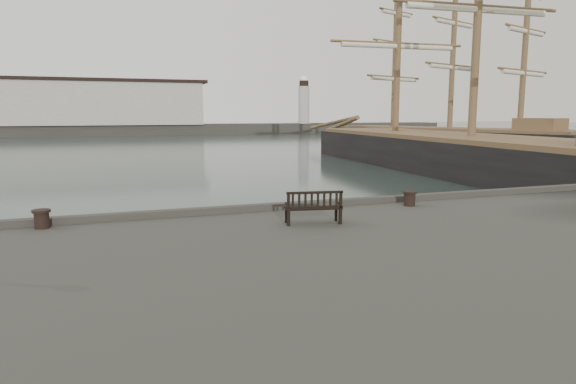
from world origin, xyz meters
name	(u,v)px	position (x,y,z in m)	size (l,w,h in m)	color
ground	(260,263)	(0.00, 0.00, 0.00)	(400.00, 400.00, 0.00)	black
breakwater	(97,113)	(-4.56, 92.00, 4.30)	(140.00, 9.50, 12.20)	#383530
bench	(313,213)	(0.70, -2.21, 1.82)	(1.45, 0.73, 0.80)	black
bollard_left	(42,219)	(-5.52, -0.50, 1.78)	(0.42, 0.42, 0.44)	black
bollard_right	(410,198)	(4.31, -0.91, 1.78)	(0.41, 0.41, 0.43)	black
tall_ship_main	(470,163)	(20.30, 15.90, 0.76)	(10.48, 40.12, 29.77)	black
tall_ship_far	(449,145)	(31.66, 33.23, 0.79)	(15.00, 28.08, 23.76)	black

